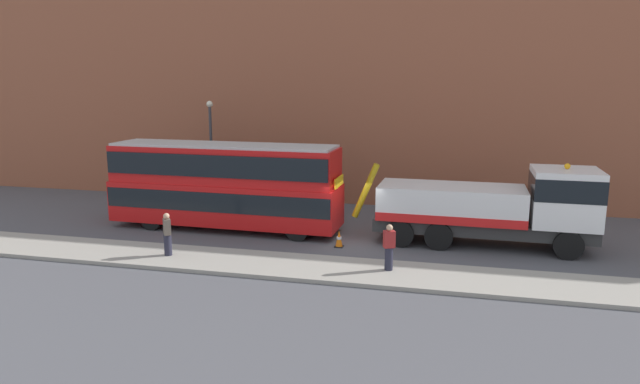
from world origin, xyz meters
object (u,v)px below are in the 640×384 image
pedestrian_bystander (389,248)px  street_lamp (211,143)px  pedestrian_onlooker (167,235)px  double_decker_bus (224,183)px  traffic_cone_near_bus (339,239)px  recovery_tow_truck (494,206)px

pedestrian_bystander → street_lamp: bearing=26.0°
pedestrian_onlooker → pedestrian_bystander: same height
double_decker_bus → street_lamp: bearing=121.2°
double_decker_bus → pedestrian_onlooker: double_decker_bus is taller
pedestrian_bystander → traffic_cone_near_bus: 3.82m
pedestrian_onlooker → recovery_tow_truck: bearing=-14.6°
pedestrian_onlooker → traffic_cone_near_bus: (6.25, 3.15, -0.64)m
pedestrian_onlooker → traffic_cone_near_bus: size_ratio=2.38×
pedestrian_onlooker → street_lamp: (-2.57, 10.00, 2.49)m
pedestrian_bystander → street_lamp: street_lamp is taller
recovery_tow_truck → pedestrian_bystander: bearing=-129.2°
pedestrian_onlooker → pedestrian_bystander: bearing=-33.7°
traffic_cone_near_bus → street_lamp: bearing=142.1°
pedestrian_bystander → street_lamp: 15.08m
recovery_tow_truck → street_lamp: street_lamp is taller
recovery_tow_truck → street_lamp: bearing=162.5°
double_decker_bus → pedestrian_bystander: (8.28, -4.53, -1.25)m
traffic_cone_near_bus → street_lamp: street_lamp is taller
double_decker_bus → pedestrian_bystander: bearing=-27.3°
street_lamp → recovery_tow_truck: bearing=-19.0°
pedestrian_onlooker → double_decker_bus: bearing=49.7°
recovery_tow_truck → traffic_cone_near_bus: recovery_tow_truck is taller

